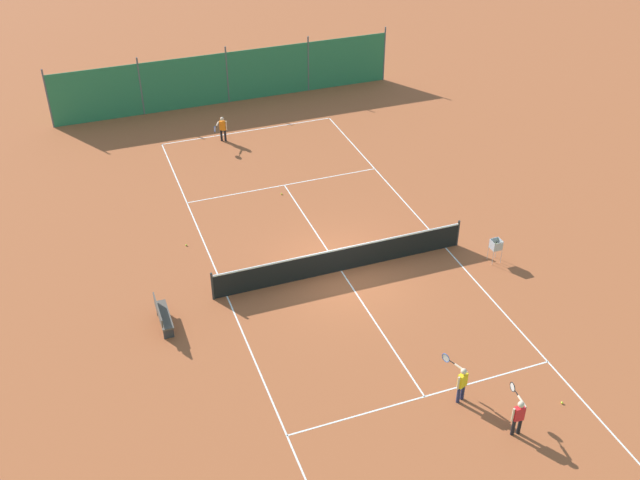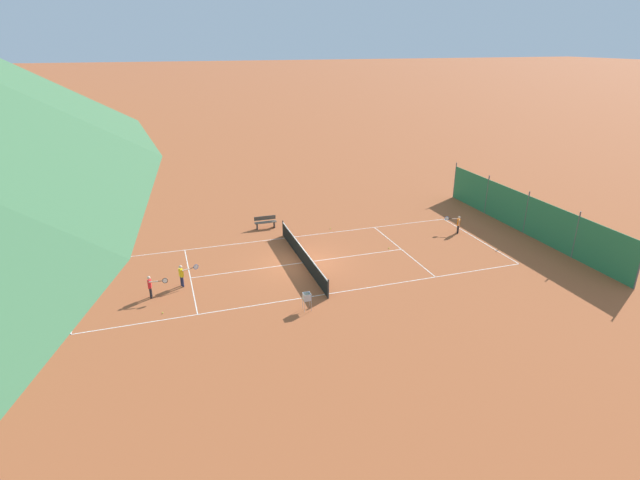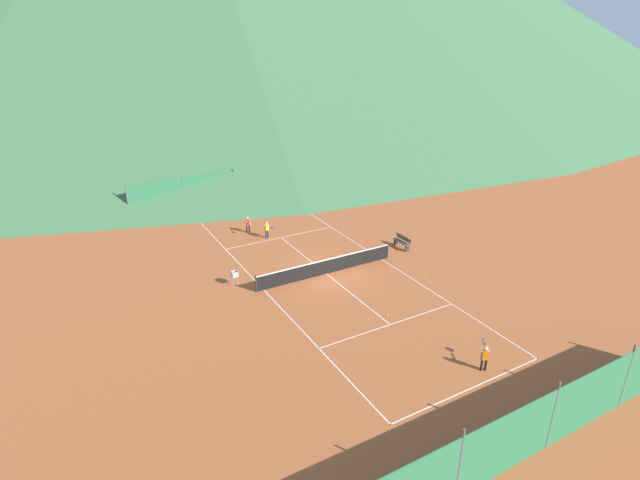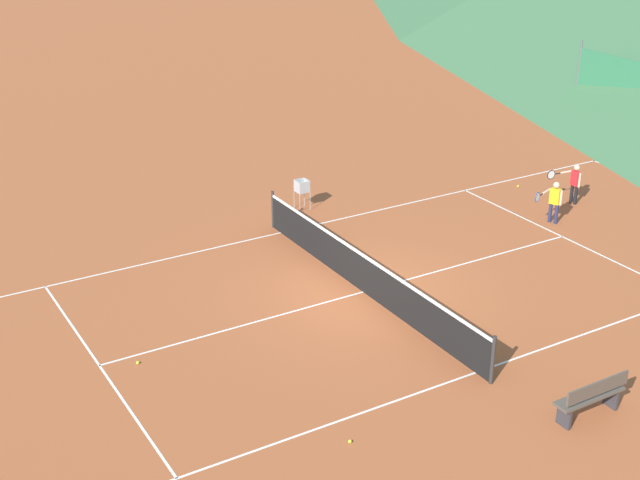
{
  "view_description": "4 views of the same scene",
  "coord_description": "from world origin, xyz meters",
  "views": [
    {
      "loc": [
        7.99,
        19.47,
        15.49
      ],
      "look_at": [
        0.68,
        -0.28,
        1.28
      ],
      "focal_mm": 42.0,
      "sensor_mm": 36.0,
      "label": 1
    },
    {
      "loc": [
        -25.47,
        7.34,
        12.11
      ],
      "look_at": [
        0.2,
        -1.13,
        1.21
      ],
      "focal_mm": 28.0,
      "sensor_mm": 36.0,
      "label": 2
    },
    {
      "loc": [
        -13.51,
        -23.19,
        13.8
      ],
      "look_at": [
        0.54,
        1.74,
        1.45
      ],
      "focal_mm": 28.0,
      "sensor_mm": 36.0,
      "label": 3
    },
    {
      "loc": [
        15.58,
        -10.43,
        9.62
      ],
      "look_at": [
        -0.33,
        -1.0,
        1.44
      ],
      "focal_mm": 50.0,
      "sensor_mm": 36.0,
      "label": 4
    }
  ],
  "objects": [
    {
      "name": "tennis_ball_by_net_left",
      "position": [
        0.35,
        -5.71,
        0.03
      ],
      "size": [
        0.07,
        0.07,
        0.07
      ],
      "primitive_type": "sphere",
      "color": "#CCE033",
      "rests_on": "ground"
    },
    {
      "name": "tennis_ball_near_corner",
      "position": [
        4.76,
        -3.4,
        0.03
      ],
      "size": [
        0.07,
        0.07,
        0.07
      ],
      "primitive_type": "sphere",
      "color": "#CCE033",
      "rests_on": "ground"
    },
    {
      "name": "tennis_net",
      "position": [
        0.0,
        0.0,
        0.5
      ],
      "size": [
        9.18,
        0.08,
        1.06
      ],
      "color": "#2D2D2D",
      "rests_on": "ground"
    },
    {
      "name": "court_line_markings",
      "position": [
        0.0,
        0.0,
        0.0
      ],
      "size": [
        8.25,
        23.85,
        0.01
      ],
      "color": "white",
      "rests_on": "ground"
    },
    {
      "name": "windscreen_fence_far",
      "position": [
        -0.0,
        15.5,
        1.31
      ],
      "size": [
        17.28,
        0.08,
        2.9
      ],
      "color": "#2D754C",
      "rests_on": "ground"
    },
    {
      "name": "alpine_chalet",
      "position": [
        -1.6,
        34.67,
        5.82
      ],
      "size": [
        13.0,
        10.0,
        11.2
      ],
      "color": "#C6B28E",
      "rests_on": "ground"
    },
    {
      "name": "courtside_bench",
      "position": [
        6.34,
        0.8,
        0.45
      ],
      "size": [
        0.36,
        1.5,
        0.84
      ],
      "color": "#51473D",
      "rests_on": "ground"
    },
    {
      "name": "ground_plane",
      "position": [
        0.0,
        0.0,
        0.0
      ],
      "size": [
        600.0,
        600.0,
        0.0
      ],
      "primitive_type": "plane",
      "color": "#A8542D"
    },
    {
      "name": "player_near_baseline",
      "position": [
        -0.85,
        6.82,
        0.7
      ],
      "size": [
        0.39,
        1.05,
        1.2
      ],
      "color": "#23284C",
      "rests_on": "ground"
    },
    {
      "name": "player_far_service",
      "position": [
        -1.66,
        8.4,
        0.7
      ],
      "size": [
        0.47,
        0.98,
        1.19
      ],
      "color": "black",
      "rests_on": "ground"
    },
    {
      "name": "windscreen_fence_near",
      "position": [
        -0.0,
        -15.5,
        1.31
      ],
      "size": [
        17.28,
        0.08,
        2.9
      ],
      "color": "#2D754C",
      "rests_on": "ground"
    },
    {
      "name": "player_near_service",
      "position": [
        1.38,
        -11.23,
        0.7
      ],
      "size": [
        0.75,
        0.87,
        1.19
      ],
      "color": "black",
      "rests_on": "ground"
    },
    {
      "name": "tennis_ball_by_net_right",
      "position": [
        -3.48,
        7.97,
        0.03
      ],
      "size": [
        0.07,
        0.07,
        0.07
      ],
      "primitive_type": "sphere",
      "color": "#CCE033",
      "rests_on": "ground"
    },
    {
      "name": "ball_hopper",
      "position": [
        -5.31,
        1.34,
        0.66
      ],
      "size": [
        0.36,
        0.36,
        0.89
      ],
      "color": "#B7B7BC",
      "rests_on": "ground"
    }
  ]
}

